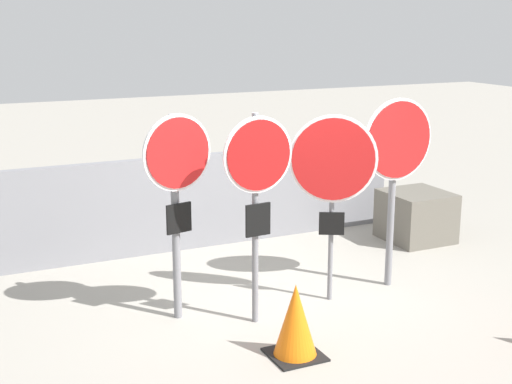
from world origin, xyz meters
TOP-DOWN VIEW (x-y plane):
  - ground_plane at (0.00, 0.00)m, footprint 40.00×40.00m
  - fence_back at (0.00, 2.16)m, footprint 5.39×0.12m
  - stop_sign_0 at (-1.17, 0.06)m, footprint 0.73×0.21m
  - stop_sign_1 at (-0.51, -0.37)m, footprint 0.73×0.14m
  - stop_sign_2 at (0.43, -0.18)m, footprint 0.82×0.45m
  - stop_sign_3 at (1.28, -0.10)m, footprint 0.89×0.15m
  - traffic_cone_0 at (-0.50, -1.15)m, footprint 0.47×0.47m
  - storage_crate at (2.60, 1.19)m, footprint 0.81×0.84m

SIDE VIEW (x-z plane):
  - ground_plane at x=0.00m, z-range 0.00..0.00m
  - storage_crate at x=2.60m, z-range 0.00..0.67m
  - traffic_cone_0 at x=-0.50m, z-range 0.00..0.68m
  - fence_back at x=0.00m, z-range 0.00..1.24m
  - stop_sign_0 at x=-1.17m, z-range 0.41..2.48m
  - stop_sign_2 at x=0.43m, z-range 0.45..2.46m
  - stop_sign_3 at x=1.28m, z-range 0.44..2.56m
  - stop_sign_1 at x=-0.51m, z-range 0.46..2.55m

